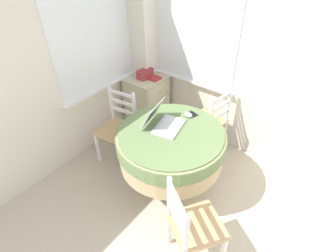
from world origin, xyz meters
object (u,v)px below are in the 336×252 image
at_px(laptop, 163,122).
at_px(dining_chair_camera_near, 192,227).
at_px(corner_cabinet, 147,101).
at_px(dining_chair_near_right_window, 209,122).
at_px(computer_mouse, 188,115).
at_px(dining_chair_near_back_window, 118,128).
at_px(storage_box, 145,74).
at_px(round_dining_table, 171,145).
at_px(cell_phone, 193,114).
at_px(book_on_cabinet, 151,77).

relative_size(laptop, dining_chair_camera_near, 0.47).
bearing_deg(corner_cabinet, dining_chair_near_right_window, -88.49).
xyz_separation_m(computer_mouse, dining_chair_near_back_window, (-0.28, 0.81, -0.37)).
bearing_deg(dining_chair_near_right_window, storage_box, 92.38).
distance_m(round_dining_table, corner_cabinet, 1.28).
distance_m(cell_phone, dining_chair_camera_near, 1.16).
bearing_deg(dining_chair_near_back_window, round_dining_table, -92.40).
relative_size(round_dining_table, book_on_cabinet, 4.21).
bearing_deg(round_dining_table, dining_chair_near_right_window, 0.05).
distance_m(corner_cabinet, book_on_cabinet, 0.40).
xyz_separation_m(round_dining_table, dining_chair_camera_near, (-0.54, -0.61, -0.18)).
xyz_separation_m(laptop, storage_box, (0.72, 0.87, -0.01)).
bearing_deg(storage_box, dining_chair_near_back_window, -166.45).
relative_size(computer_mouse, corner_cabinet, 0.13).
relative_size(round_dining_table, laptop, 2.62).
xyz_separation_m(round_dining_table, corner_cabinet, (0.78, 0.99, -0.24)).
xyz_separation_m(round_dining_table, dining_chair_near_back_window, (0.03, 0.82, -0.18)).
distance_m(round_dining_table, dining_chair_near_back_window, 0.84).
xyz_separation_m(round_dining_table, computer_mouse, (0.32, 0.01, 0.19)).
bearing_deg(dining_chair_near_back_window, computer_mouse, -70.63).
xyz_separation_m(laptop, corner_cabinet, (0.74, 0.87, -0.45)).
bearing_deg(round_dining_table, dining_chair_near_back_window, 87.60).
height_order(dining_chair_near_back_window, dining_chair_camera_near, same).
bearing_deg(cell_phone, corner_cabinet, 68.70).
distance_m(cell_phone, storage_box, 1.06).
relative_size(computer_mouse, book_on_cabinet, 0.37).
height_order(dining_chair_camera_near, storage_box, dining_chair_camera_near).
bearing_deg(cell_phone, round_dining_table, 179.73).
height_order(laptop, book_on_cabinet, laptop).
xyz_separation_m(corner_cabinet, book_on_cabinet, (0.02, -0.07, 0.39)).
bearing_deg(round_dining_table, storage_box, 52.50).
distance_m(dining_chair_near_right_window, corner_cabinet, 0.99).
xyz_separation_m(laptop, book_on_cabinet, (0.76, 0.80, -0.06)).
bearing_deg(cell_phone, laptop, 160.49).
xyz_separation_m(dining_chair_camera_near, storage_box, (1.30, 1.60, 0.38)).
bearing_deg(dining_chair_camera_near, dining_chair_near_right_window, 24.52).
xyz_separation_m(laptop, dining_chair_near_right_window, (0.77, -0.12, -0.39)).
distance_m(round_dining_table, computer_mouse, 0.37).
relative_size(round_dining_table, cell_phone, 9.49).
xyz_separation_m(round_dining_table, dining_chair_near_right_window, (0.80, 0.00, -0.18)).
distance_m(round_dining_table, laptop, 0.25).
xyz_separation_m(computer_mouse, storage_box, (0.44, 0.98, 0.01)).
height_order(round_dining_table, storage_box, storage_box).
bearing_deg(storage_box, cell_phone, -110.54).
relative_size(dining_chair_near_back_window, dining_chair_near_right_window, 1.00).
height_order(round_dining_table, laptop, laptop).
bearing_deg(computer_mouse, dining_chair_near_right_window, -1.29).
bearing_deg(book_on_cabinet, computer_mouse, -117.87).
bearing_deg(laptop, cell_phone, -19.51).
relative_size(dining_chair_near_back_window, dining_chair_camera_near, 1.00).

